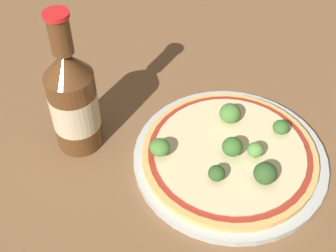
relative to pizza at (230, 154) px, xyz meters
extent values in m
plane|color=brown|center=(-0.01, 0.00, -0.02)|extent=(3.00, 3.00, 0.00)
cylinder|color=#B2B7B2|center=(0.00, 0.00, -0.01)|extent=(0.29, 0.29, 0.01)
cylinder|color=tan|center=(0.00, 0.00, 0.00)|extent=(0.26, 0.26, 0.01)
cylinder|color=maroon|center=(0.00, 0.00, 0.00)|extent=(0.25, 0.25, 0.00)
cylinder|color=beige|center=(0.00, 0.00, 0.01)|extent=(0.23, 0.23, 0.00)
cylinder|color=#6B8E51|center=(0.02, -0.03, 0.01)|extent=(0.01, 0.01, 0.01)
ellipsoid|color=#568E3D|center=(0.02, -0.03, 0.02)|extent=(0.02, 0.02, 0.02)
cylinder|color=#6B8E51|center=(-0.08, 0.06, 0.01)|extent=(0.01, 0.01, 0.01)
ellipsoid|color=#477A33|center=(-0.08, 0.06, 0.02)|extent=(0.03, 0.03, 0.02)
cylinder|color=#6B8E51|center=(0.08, -0.03, 0.01)|extent=(0.01, 0.01, 0.01)
ellipsoid|color=#386628|center=(0.08, -0.03, 0.02)|extent=(0.03, 0.03, 0.02)
cylinder|color=#6B8E51|center=(-0.01, -0.07, 0.01)|extent=(0.01, 0.01, 0.01)
ellipsoid|color=#2D5123|center=(-0.01, -0.07, 0.02)|extent=(0.03, 0.03, 0.03)
cylinder|color=#6B8E51|center=(-0.05, -0.02, 0.01)|extent=(0.01, 0.01, 0.01)
ellipsoid|color=#2D5123|center=(-0.05, -0.02, 0.02)|extent=(0.02, 0.02, 0.02)
cylinder|color=#6B8E51|center=(0.05, 0.05, 0.01)|extent=(0.01, 0.01, 0.01)
ellipsoid|color=#477A33|center=(0.05, 0.05, 0.02)|extent=(0.03, 0.03, 0.03)
cylinder|color=#6B8E51|center=(-0.01, -0.01, 0.01)|extent=(0.01, 0.01, 0.01)
ellipsoid|color=#386628|center=(-0.01, -0.01, 0.03)|extent=(0.03, 0.03, 0.03)
cylinder|color=#563319|center=(-0.14, 0.19, 0.05)|extent=(0.07, 0.07, 0.14)
cylinder|color=#C6B793|center=(-0.14, 0.19, 0.05)|extent=(0.07, 0.07, 0.06)
cone|color=#563319|center=(-0.14, 0.19, 0.14)|extent=(0.07, 0.07, 0.04)
cylinder|color=#563319|center=(-0.14, 0.19, 0.18)|extent=(0.03, 0.03, 0.05)
cylinder|color=red|center=(-0.14, 0.19, 0.21)|extent=(0.03, 0.03, 0.01)
camera|label=1|loc=(-0.37, -0.28, 0.54)|focal=50.00mm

